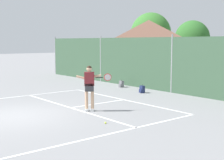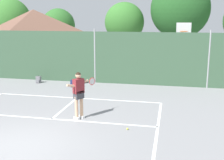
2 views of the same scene
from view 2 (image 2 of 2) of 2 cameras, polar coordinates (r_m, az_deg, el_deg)
The scene contains 10 objects.
ground_plane at distance 9.55m, azimuth -17.83°, elevation -12.40°, with size 120.00×120.00×0.00m, color gray.
court_markings at distance 10.06m, azimuth -16.01°, elevation -10.95°, with size 8.30×11.10×0.01m.
chainlink_fence at distance 17.23m, azimuth -3.41°, elevation 4.50°, with size 26.09×0.09×3.21m.
basketball_hoop at distance 18.67m, azimuth 13.88°, elevation 7.17°, with size 0.90×0.67×3.55m.
clubhouse_building at distance 23.14m, azimuth -15.08°, elevation 8.06°, with size 5.79×5.75×4.45m.
treeline_backdrop at distance 26.89m, azimuth 4.13°, elevation 12.34°, with size 26.50×4.65×7.15m.
tennis_player at distance 11.15m, azimuth -6.58°, elevation -2.21°, with size 0.80×1.26×1.85m.
tennis_ball at distance 10.33m, azimuth 3.07°, elevation -9.65°, with size 0.07×0.07×0.07m, color #CCE033.
backpack_grey at distance 17.90m, azimuth -14.38°, elevation 0.06°, with size 0.30×0.27×0.46m.
backpack_navy at distance 16.48m, azimuth -7.71°, elevation -0.71°, with size 0.31×0.28×0.46m.
Camera 2 is at (4.47, -7.47, 3.92)m, focal length 46.14 mm.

